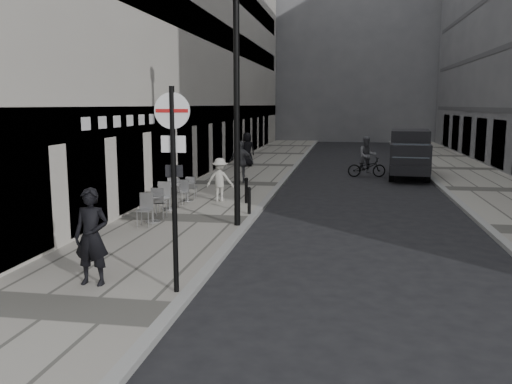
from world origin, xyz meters
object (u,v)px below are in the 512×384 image
lamppost (237,94)px  panel_van (410,151)px  sign_post (173,163)px  walking_man (92,237)px  cyclist (367,161)px

lamppost → panel_van: lamppost is taller
sign_post → panel_van: sign_post is taller
sign_post → panel_van: size_ratio=0.74×
walking_man → panel_van: size_ratio=0.37×
sign_post → cyclist: size_ratio=1.87×
lamppost → panel_van: 14.30m
sign_post → walking_man: bearing=174.1°
walking_man → panel_van: 19.91m
walking_man → lamppost: 6.53m
sign_post → lamppost: bearing=88.8°
walking_man → lamppost: (1.73, 5.63, 2.82)m
lamppost → panel_van: bearing=63.8°
walking_man → panel_van: panel_van is taller
sign_post → panel_van: (6.22, 18.39, -1.24)m
lamppost → cyclist: size_ratio=3.33×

